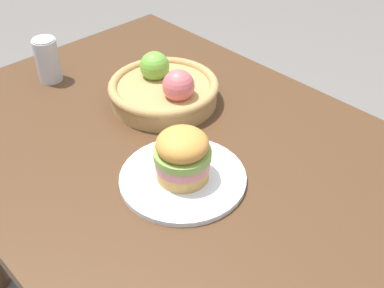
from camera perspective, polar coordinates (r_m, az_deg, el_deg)
name	(u,v)px	position (r m, az deg, el deg)	size (l,w,h in m)	color
dining_table	(194,190)	(1.14, 0.24, -5.57)	(1.40, 0.90, 0.75)	#4C301C
plate	(183,178)	(1.02, -1.12, -4.12)	(0.27, 0.27, 0.01)	white
sandwich	(182,155)	(0.97, -1.16, -1.33)	(0.12, 0.12, 0.12)	tan
soda_can	(47,60)	(1.39, -17.08, 9.69)	(0.07, 0.07, 0.13)	silver
fruit_basket	(164,89)	(1.24, -3.38, 6.68)	(0.29, 0.29, 0.12)	tan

